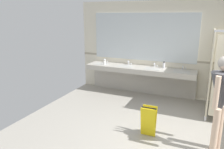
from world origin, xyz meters
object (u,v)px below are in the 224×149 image
soap_dispenser (164,65)px  paper_cup (104,63)px  person_standing (222,94)px  wet_floor_sign (148,121)px

soap_dispenser → paper_cup: soap_dispenser is taller
person_standing → paper_cup: person_standing is taller
wet_floor_sign → person_standing: bearing=-2.9°
paper_cup → wet_floor_sign: 2.81m
person_standing → paper_cup: size_ratio=15.86×
person_standing → soap_dispenser: (-1.34, 2.33, -0.14)m
paper_cup → wet_floor_sign: paper_cup is taller
soap_dispenser → paper_cup: size_ratio=1.79×
soap_dispenser → wet_floor_sign: (0.17, -2.27, -0.60)m
paper_cup → wet_floor_sign: size_ratio=0.18×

